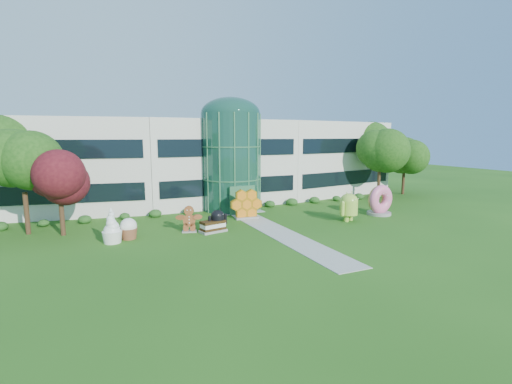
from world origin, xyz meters
name	(u,v)px	position (x,y,z in m)	size (l,w,h in m)	color
ground	(287,237)	(0.00, 0.00, 0.00)	(140.00, 140.00, 0.00)	#215114
building	(213,161)	(0.00, 18.00, 4.65)	(46.00, 15.00, 9.30)	beige
atrium	(231,162)	(0.00, 12.00, 4.90)	(6.00, 6.00, 9.80)	#194738
walkway	(275,230)	(0.00, 2.00, 0.02)	(2.40, 20.00, 0.04)	#9E9E93
tree_red	(60,197)	(-15.50, 7.50, 3.00)	(4.00, 4.00, 6.00)	#3F0C14
trees_backdrop	(228,168)	(0.00, 13.00, 4.20)	(52.00, 8.00, 8.40)	#184110
android_green	(349,205)	(7.61, 2.38, 1.47)	(2.60, 1.73, 2.95)	#9DC840
android_black	(218,219)	(-4.23, 3.86, 1.00)	(1.77, 1.19, 2.01)	black
donut	(380,200)	(12.01, 3.31, 1.48)	(2.84, 1.36, 2.95)	#D35089
gingerbread	(189,219)	(-6.39, 4.49, 1.07)	(2.31, 0.89, 2.13)	brown
ice_cream_sandwich	(213,226)	(-4.70, 3.65, 0.47)	(2.10, 1.05, 0.94)	#301E0A
honeycomb	(246,205)	(-0.38, 7.08, 1.23)	(3.14, 1.12, 2.47)	orange
froyo	(112,225)	(-12.17, 3.76, 1.27)	(1.48, 1.48, 2.55)	white
cupcake	(129,228)	(-11.00, 4.34, 0.79)	(1.32, 1.32, 1.59)	white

